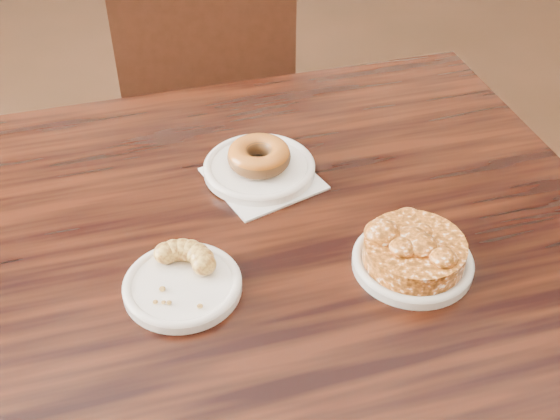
{
  "coord_description": "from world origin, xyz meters",
  "views": [
    {
      "loc": [
        -0.18,
        -0.76,
        1.39
      ],
      "look_at": [
        -0.2,
        -0.06,
        0.8
      ],
      "focal_mm": 45.0,
      "sensor_mm": 36.0,
      "label": 1
    }
  ],
  "objects_px": {
    "apple_fritter": "(415,247)",
    "cruller_fragment": "(181,275)",
    "chair_far": "(205,110)",
    "glazed_donut": "(259,156)"
  },
  "relations": [
    {
      "from": "apple_fritter",
      "to": "cruller_fragment",
      "type": "relative_size",
      "value": 1.68
    },
    {
      "from": "chair_far",
      "to": "cruller_fragment",
      "type": "xyz_separation_m",
      "value": [
        0.09,
        -0.9,
        0.33
      ]
    },
    {
      "from": "glazed_donut",
      "to": "cruller_fragment",
      "type": "xyz_separation_m",
      "value": [
        -0.08,
        -0.24,
        -0.01
      ]
    },
    {
      "from": "glazed_donut",
      "to": "cruller_fragment",
      "type": "bearing_deg",
      "value": -108.95
    },
    {
      "from": "apple_fritter",
      "to": "cruller_fragment",
      "type": "xyz_separation_m",
      "value": [
        -0.29,
        -0.05,
        -0.01
      ]
    },
    {
      "from": "glazed_donut",
      "to": "chair_far",
      "type": "bearing_deg",
      "value": 104.97
    },
    {
      "from": "cruller_fragment",
      "to": "chair_far",
      "type": "bearing_deg",
      "value": 95.87
    },
    {
      "from": "cruller_fragment",
      "to": "glazed_donut",
      "type": "bearing_deg",
      "value": 71.05
    },
    {
      "from": "apple_fritter",
      "to": "cruller_fragment",
      "type": "bearing_deg",
      "value": -170.16
    },
    {
      "from": "apple_fritter",
      "to": "chair_far",
      "type": "bearing_deg",
      "value": 114.32
    }
  ]
}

